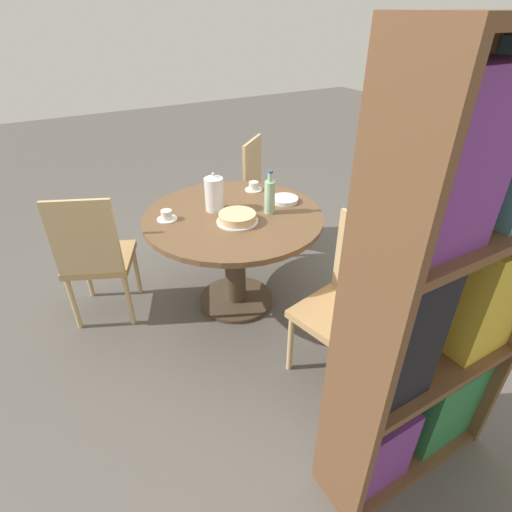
{
  "coord_description": "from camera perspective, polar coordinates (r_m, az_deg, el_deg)",
  "views": [
    {
      "loc": [
        1.07,
        2.14,
        1.89
      ],
      "look_at": [
        0.0,
        0.3,
        0.56
      ],
      "focal_mm": 28.0,
      "sensor_mm": 36.0,
      "label": 1
    }
  ],
  "objects": [
    {
      "name": "dining_table",
      "position": [
        2.74,
        -3.15,
        2.8
      ],
      "size": [
        1.19,
        1.19,
        0.72
      ],
      "color": "#473828",
      "rests_on": "ground_plane"
    },
    {
      "name": "plate_stack",
      "position": [
        2.84,
        4.13,
        8.02
      ],
      "size": [
        0.19,
        0.19,
        0.03
      ],
      "color": "white",
      "rests_on": "dining_table"
    },
    {
      "name": "cup_b",
      "position": [
        2.64,
        -12.62,
        5.61
      ],
      "size": [
        0.13,
        0.13,
        0.06
      ],
      "color": "silver",
      "rests_on": "dining_table"
    },
    {
      "name": "bookshelf",
      "position": [
        1.66,
        25.01,
        -6.25
      ],
      "size": [
        0.86,
        0.28,
        1.88
      ],
      "rotation": [
        0.0,
        0.0,
        3.14
      ],
      "color": "brown",
      "rests_on": "ground_plane"
    },
    {
      "name": "ground_plane",
      "position": [
        3.04,
        -2.85,
        -6.34
      ],
      "size": [
        14.0,
        14.0,
        0.0
      ],
      "primitive_type": "plane",
      "color": "#56514C"
    },
    {
      "name": "chair_c",
      "position": [
        2.29,
        12.9,
        -6.3
      ],
      "size": [
        0.5,
        0.5,
        0.95
      ],
      "rotation": [
        0.0,
        0.0,
        8.05
      ],
      "color": "tan",
      "rests_on": "ground_plane"
    },
    {
      "name": "water_bottle",
      "position": [
        2.63,
        1.98,
        8.56
      ],
      "size": [
        0.07,
        0.07,
        0.29
      ],
      "color": "#99C6A3",
      "rests_on": "dining_table"
    },
    {
      "name": "coffee_pot",
      "position": [
        2.68,
        -6.0,
        8.93
      ],
      "size": [
        0.13,
        0.13,
        0.26
      ],
      "color": "silver",
      "rests_on": "dining_table"
    },
    {
      "name": "chair_b",
      "position": [
        2.82,
        -21.88,
        -0.03
      ],
      "size": [
        0.55,
        0.55,
        0.95
      ],
      "rotation": [
        0.0,
        0.0,
        5.86
      ],
      "color": "tan",
      "rests_on": "ground_plane"
    },
    {
      "name": "chair_a",
      "position": [
        3.55,
        1.46,
        8.99
      ],
      "size": [
        0.59,
        0.59,
        0.95
      ],
      "rotation": [
        0.0,
        0.0,
        3.85
      ],
      "color": "tan",
      "rests_on": "ground_plane"
    },
    {
      "name": "cup_a",
      "position": [
        3.02,
        -0.33,
        9.86
      ],
      "size": [
        0.13,
        0.13,
        0.06
      ],
      "color": "silver",
      "rests_on": "dining_table"
    },
    {
      "name": "cake_main",
      "position": [
        2.54,
        -2.68,
        5.44
      ],
      "size": [
        0.27,
        0.27,
        0.06
      ],
      "color": "silver",
      "rests_on": "dining_table"
    }
  ]
}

